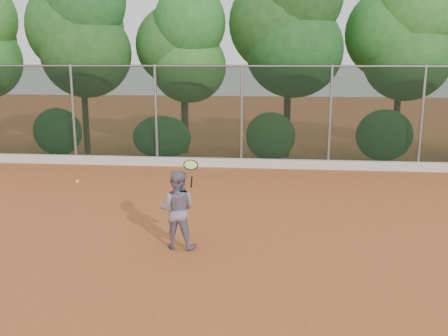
# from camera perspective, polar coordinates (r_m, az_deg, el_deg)

# --- Properties ---
(ground) EXTENTS (80.00, 80.00, 0.00)m
(ground) POSITION_cam_1_polar(r_m,az_deg,el_deg) (10.82, -0.54, -7.62)
(ground) COLOR #A95527
(ground) RESTS_ON ground
(concrete_curb) EXTENTS (24.00, 0.20, 0.30)m
(concrete_curb) POSITION_cam_1_polar(r_m,az_deg,el_deg) (17.33, 1.94, 0.58)
(concrete_curb) COLOR beige
(concrete_curb) RESTS_ON ground
(tennis_player) EXTENTS (0.80, 0.64, 1.58)m
(tennis_player) POSITION_cam_1_polar(r_m,az_deg,el_deg) (9.93, -5.37, -4.74)
(tennis_player) COLOR slate
(tennis_player) RESTS_ON ground
(chainlink_fence) EXTENTS (24.09, 0.09, 3.50)m
(chainlink_fence) POSITION_cam_1_polar(r_m,az_deg,el_deg) (17.23, 2.03, 6.27)
(chainlink_fence) COLOR black
(chainlink_fence) RESTS_ON ground
(foliage_backdrop) EXTENTS (23.70, 3.63, 7.55)m
(foliage_backdrop) POSITION_cam_1_polar(r_m,az_deg,el_deg) (19.16, 0.81, 14.51)
(foliage_backdrop) COLOR #472A1B
(foliage_backdrop) RESTS_ON ground
(tennis_racket) EXTENTS (0.35, 0.32, 0.57)m
(tennis_racket) POSITION_cam_1_polar(r_m,az_deg,el_deg) (9.50, -3.81, 0.13)
(tennis_racket) COLOR black
(tennis_racket) RESTS_ON ground
(tennis_ball_in_flight) EXTENTS (0.07, 0.07, 0.07)m
(tennis_ball_in_flight) POSITION_cam_1_polar(r_m,az_deg,el_deg) (9.79, -16.41, -1.49)
(tennis_ball_in_flight) COLOR #CBD330
(tennis_ball_in_flight) RESTS_ON ground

